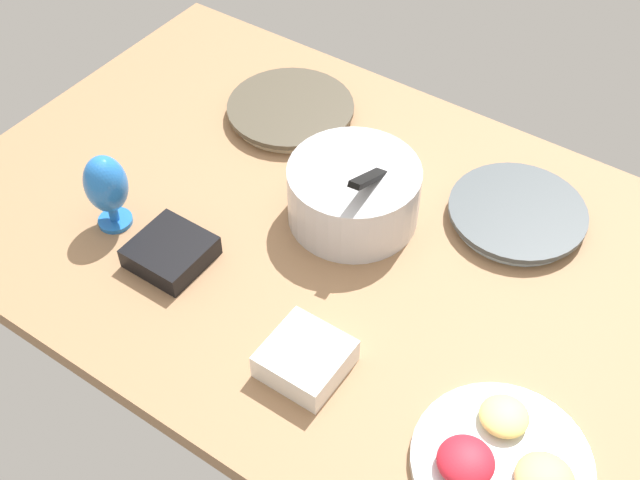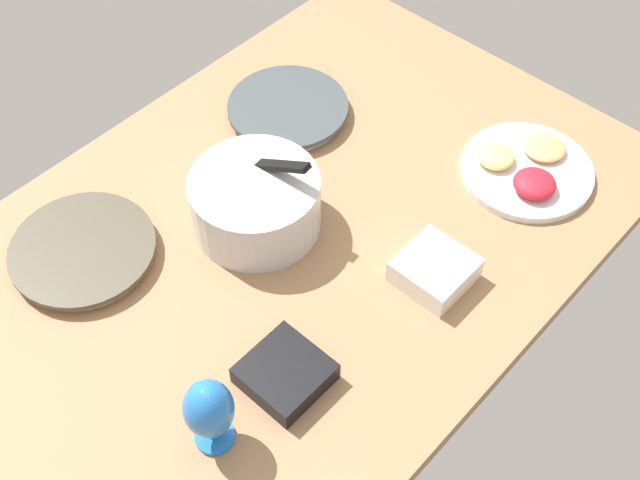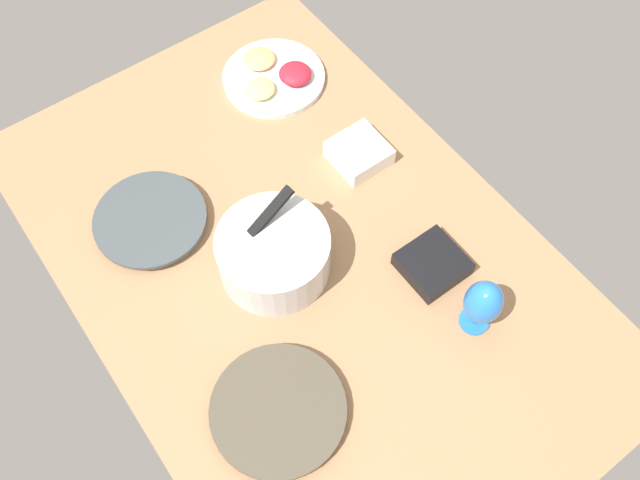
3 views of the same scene
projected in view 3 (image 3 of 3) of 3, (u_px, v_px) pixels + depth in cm
name	position (u px, v px, depth cm)	size (l,w,h in cm)	color
ground_plane	(300.00, 258.00, 169.27)	(160.00, 104.00, 4.00)	#99704C
dinner_plate_left	(278.00, 411.00, 146.72)	(29.71, 29.71, 3.11)	beige
dinner_plate_right	(151.00, 221.00, 170.49)	(28.38, 28.38, 3.10)	silver
mixing_bowl	(274.00, 253.00, 159.88)	(26.85, 26.85, 19.50)	silver
fruit_platter	(274.00, 76.00, 194.31)	(29.27, 29.27, 5.50)	silver
hurricane_glass_blue	(483.00, 303.00, 149.86)	(8.64, 8.64, 17.35)	blue
square_bowl_white	(359.00, 152.00, 179.27)	(13.68, 13.68, 5.48)	white
square_bowl_black	(433.00, 263.00, 163.47)	(14.15, 14.15, 4.52)	black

